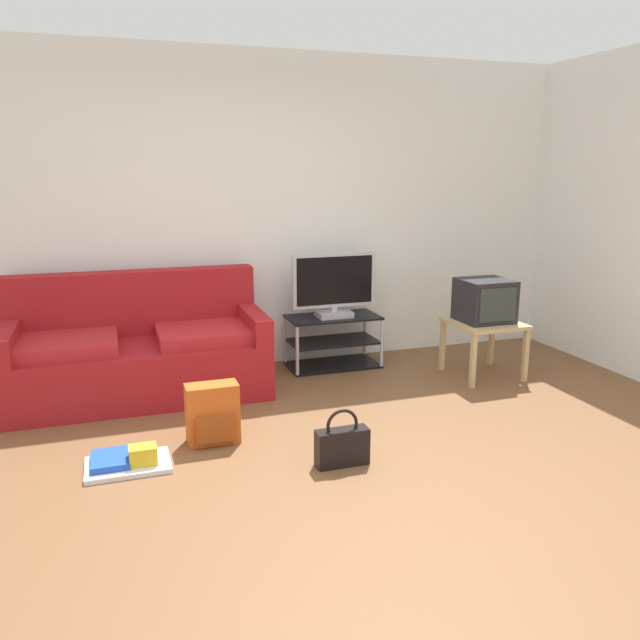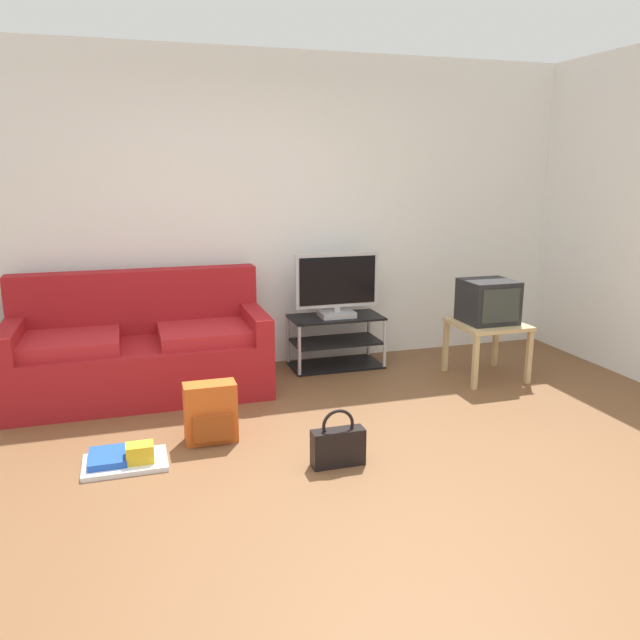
% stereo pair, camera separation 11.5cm
% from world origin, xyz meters
% --- Properties ---
extents(ground_plane, '(9.00, 9.80, 0.02)m').
position_xyz_m(ground_plane, '(0.00, 0.00, -0.01)').
color(ground_plane, brown).
extents(wall_back, '(9.00, 0.10, 2.70)m').
position_xyz_m(wall_back, '(0.00, 2.45, 1.35)').
color(wall_back, white).
rests_on(wall_back, ground_plane).
extents(couch, '(1.94, 0.87, 0.94)m').
position_xyz_m(couch, '(-0.96, 1.92, 0.34)').
color(couch, maroon).
rests_on(couch, ground_plane).
extents(tv_stand, '(0.81, 0.42, 0.46)m').
position_xyz_m(tv_stand, '(0.72, 2.12, 0.23)').
color(tv_stand, black).
rests_on(tv_stand, ground_plane).
extents(flat_tv, '(0.75, 0.22, 0.56)m').
position_xyz_m(flat_tv, '(0.72, 2.09, 0.74)').
color(flat_tv, '#B2B2B7').
rests_on(flat_tv, tv_stand).
extents(side_table, '(0.56, 0.56, 0.48)m').
position_xyz_m(side_table, '(1.84, 1.46, 0.41)').
color(side_table, tan).
rests_on(side_table, ground_plane).
extents(crt_tv, '(0.41, 0.40, 0.36)m').
position_xyz_m(crt_tv, '(1.84, 1.47, 0.65)').
color(crt_tv, '#232326').
rests_on(crt_tv, side_table).
extents(backpack, '(0.33, 0.24, 0.39)m').
position_xyz_m(backpack, '(-0.56, 0.83, 0.19)').
color(backpack, '#CC561E').
rests_on(backpack, ground_plane).
extents(handbag, '(0.32, 0.11, 0.35)m').
position_xyz_m(handbag, '(0.12, 0.26, 0.13)').
color(handbag, black).
rests_on(handbag, ground_plane).
extents(floor_tray, '(0.49, 0.34, 0.14)m').
position_xyz_m(floor_tray, '(-1.11, 0.63, 0.04)').
color(floor_tray, silver).
rests_on(floor_tray, ground_plane).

